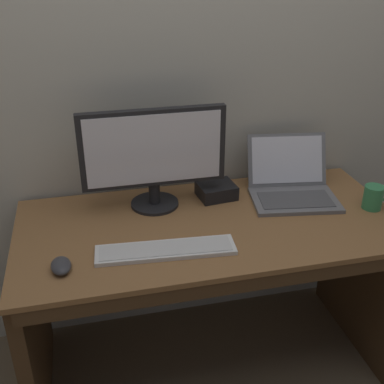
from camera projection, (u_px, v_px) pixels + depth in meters
The scene contains 8 objects.
ground_plane at pixel (208, 359), 2.21m from camera, with size 14.00×14.00×0.00m, color brown.
desk at pixel (210, 276), 1.98m from camera, with size 1.49×0.70×0.73m.
laptop_space_gray at pixel (292, 188), 2.05m from camera, with size 0.40×0.38×0.23m.
external_monitor at pixel (153, 153), 1.88m from camera, with size 0.57×0.20×0.42m.
wired_keyboard at pixel (166, 250), 1.69m from camera, with size 0.50×0.15×0.02m.
computer_mouse at pixel (61, 266), 1.59m from camera, with size 0.07×0.10×0.03m, color #38383D.
external_drive_box at pixel (216, 191), 2.05m from camera, with size 0.15×0.13×0.06m, color black.
coffee_mug at pixel (374, 197), 1.96m from camera, with size 0.12×0.08×0.10m.
Camera 1 is at (-0.44, -1.56, 1.69)m, focal length 45.14 mm.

